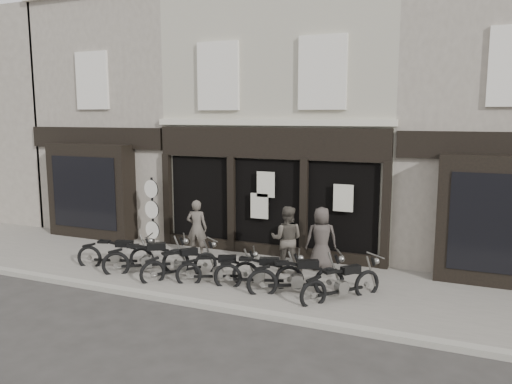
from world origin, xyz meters
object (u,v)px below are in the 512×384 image
at_px(motorcycle_1, 147,261).
at_px(man_centre, 287,239).
at_px(motorcycle_4, 260,275).
at_px(motorcycle_0, 116,256).
at_px(motorcycle_2, 181,266).
at_px(motorcycle_5, 297,280).
at_px(advert_sign_post, 152,215).
at_px(man_right, 321,239).
at_px(motorcycle_3, 218,272).
at_px(man_left, 197,228).
at_px(motorcycle_6, 342,286).

relative_size(motorcycle_1, man_centre, 1.14).
bearing_deg(motorcycle_4, motorcycle_0, 163.34).
height_order(motorcycle_1, motorcycle_2, motorcycle_1).
xyz_separation_m(motorcycle_5, advert_sign_post, (-5.56, 2.23, 0.69)).
bearing_deg(man_right, motorcycle_2, 9.10).
bearing_deg(motorcycle_5, motorcycle_3, 154.85).
bearing_deg(man_right, motorcycle_3, 21.22).
height_order(motorcycle_4, advert_sign_post, advert_sign_post).
bearing_deg(motorcycle_3, motorcycle_4, -21.57).
bearing_deg(man_left, motorcycle_3, 118.33).
distance_m(motorcycle_0, motorcycle_2, 2.08).
bearing_deg(motorcycle_0, man_left, 34.66).
xyz_separation_m(motorcycle_6, man_left, (-4.79, 1.81, 0.55)).
xyz_separation_m(motorcycle_2, motorcycle_3, (1.10, -0.02, -0.01)).
distance_m(motorcycle_6, man_right, 2.26).
height_order(motorcycle_5, advert_sign_post, advert_sign_post).
relative_size(motorcycle_3, advert_sign_post, 0.82).
relative_size(motorcycle_5, motorcycle_6, 1.18).
relative_size(motorcycle_4, man_left, 1.27).
xyz_separation_m(motorcycle_1, motorcycle_2, (1.02, 0.01, -0.03)).
distance_m(motorcycle_1, motorcycle_2, 1.02).
relative_size(motorcycle_0, motorcycle_3, 1.11).
height_order(motorcycle_3, man_right, man_right).
bearing_deg(advert_sign_post, motorcycle_4, -15.07).
bearing_deg(motorcycle_1, motorcycle_4, -32.25).
distance_m(motorcycle_5, man_left, 4.21).
height_order(motorcycle_2, man_right, man_right).
relative_size(motorcycle_0, man_centre, 1.20).
height_order(motorcycle_2, motorcycle_6, motorcycle_6).
distance_m(motorcycle_0, motorcycle_1, 1.06).
distance_m(motorcycle_4, motorcycle_6, 2.01).
bearing_deg(man_left, motorcycle_0, 38.13).
bearing_deg(man_centre, motorcycle_3, 40.21).
distance_m(motorcycle_4, man_left, 3.38).
xyz_separation_m(motorcycle_4, man_centre, (0.18, 1.44, 0.59)).
height_order(man_left, man_right, man_right).
relative_size(motorcycle_1, motorcycle_6, 1.11).
height_order(motorcycle_2, man_left, man_left).
relative_size(motorcycle_3, man_left, 1.14).
xyz_separation_m(man_centre, advert_sign_post, (-4.78, 0.76, 0.13)).
relative_size(motorcycle_2, motorcycle_3, 0.96).
distance_m(motorcycle_3, motorcycle_6, 3.09).
distance_m(motorcycle_1, man_left, 2.03).
height_order(man_right, advert_sign_post, advert_sign_post).
height_order(motorcycle_6, man_centre, man_centre).
height_order(motorcycle_3, motorcycle_4, motorcycle_4).
height_order(motorcycle_4, man_right, man_right).
xyz_separation_m(motorcycle_0, man_right, (5.23, 1.97, 0.56)).
height_order(motorcycle_0, motorcycle_4, same).
relative_size(man_left, man_centre, 0.95).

